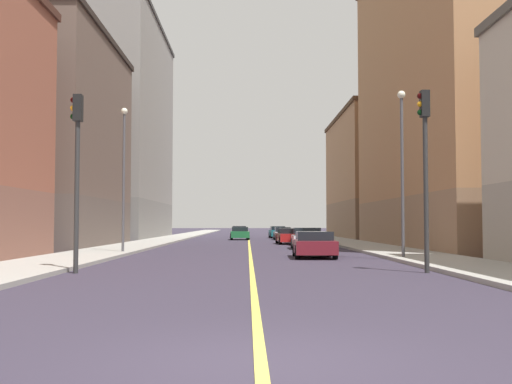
# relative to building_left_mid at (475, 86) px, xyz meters

# --- Properties ---
(ground_plane) EXTENTS (400.00, 400.00, 0.00)m
(ground_plane) POSITION_rel_building_left_mid_xyz_m (-15.74, -34.75, -11.23)
(ground_plane) COLOR #312B3A
(ground_plane) RESTS_ON ground
(sidewalk_left) EXTENTS (3.69, 168.00, 0.15)m
(sidewalk_left) POSITION_rel_building_left_mid_xyz_m (-7.66, 14.25, -11.15)
(sidewalk_left) COLOR #9E9B93
(sidewalk_left) RESTS_ON ground
(sidewalk_right) EXTENTS (3.69, 168.00, 0.15)m
(sidewalk_right) POSITION_rel_building_left_mid_xyz_m (-23.81, 14.25, -11.15)
(sidewalk_right) COLOR #9E9B93
(sidewalk_right) RESTS_ON ground
(lane_center_stripe) EXTENTS (0.16, 154.00, 0.01)m
(lane_center_stripe) POSITION_rel_building_left_mid_xyz_m (-15.74, 14.25, -11.22)
(lane_center_stripe) COLOR #E5D14C
(lane_center_stripe) RESTS_ON ground
(building_left_mid) EXTENTS (11.93, 26.00, 22.44)m
(building_left_mid) POSITION_rel_building_left_mid_xyz_m (0.00, 0.00, 0.00)
(building_left_mid) COLOR #8F6B4F
(building_left_mid) RESTS_ON ground
(building_left_far) EXTENTS (11.93, 21.30, 13.63)m
(building_left_far) POSITION_rel_building_left_mid_xyz_m (0.00, 25.30, -4.41)
(building_left_far) COLOR #8F6B4F
(building_left_far) RESTS_ON ground
(building_right_midblock) EXTENTS (11.93, 17.06, 14.87)m
(building_right_midblock) POSITION_rel_building_left_mid_xyz_m (-31.47, 0.80, -3.78)
(building_right_midblock) COLOR brown
(building_right_midblock) RESTS_ON ground
(building_right_distant) EXTENTS (11.93, 24.88, 23.84)m
(building_right_distant) POSITION_rel_building_left_mid_xyz_m (-31.47, 25.41, 0.70)
(building_right_distant) COLOR slate
(building_right_distant) RESTS_ON ground
(traffic_light_left_near) EXTENTS (0.40, 0.32, 6.13)m
(traffic_light_left_near) POSITION_rel_building_left_mid_xyz_m (-9.92, -21.75, -7.27)
(traffic_light_left_near) COLOR #2D2D2D
(traffic_light_left_near) RESTS_ON ground
(traffic_light_right_near) EXTENTS (0.40, 0.32, 5.96)m
(traffic_light_right_near) POSITION_rel_building_left_mid_xyz_m (-21.58, -21.75, -7.37)
(traffic_light_right_near) COLOR #2D2D2D
(traffic_light_right_near) RESTS_ON ground
(street_lamp_left_near) EXTENTS (0.36, 0.36, 7.51)m
(street_lamp_left_near) POSITION_rel_building_left_mid_xyz_m (-8.91, -14.73, -6.56)
(street_lamp_left_near) COLOR #4C4C51
(street_lamp_left_near) RESTS_ON ground
(street_lamp_right_near) EXTENTS (0.36, 0.36, 7.75)m
(street_lamp_right_near) POSITION_rel_building_left_mid_xyz_m (-22.57, -9.12, -6.43)
(street_lamp_right_near) COLOR #4C4C51
(street_lamp_right_near) RESTS_ON ground
(car_green) EXTENTS (2.00, 4.21, 1.27)m
(car_green) POSITION_rel_building_left_mid_xyz_m (-16.65, 19.50, -10.59)
(car_green) COLOR #1E6B38
(car_green) RESTS_ON ground
(car_silver) EXTENTS (1.78, 4.01, 1.25)m
(car_silver) POSITION_rel_building_left_mid_xyz_m (-12.33, 19.59, -10.61)
(car_silver) COLOR silver
(car_silver) RESTS_ON ground
(car_black) EXTENTS (1.99, 4.59, 1.32)m
(car_black) POSITION_rel_building_left_mid_xyz_m (-16.86, 30.84, -10.58)
(car_black) COLOR black
(car_black) RESTS_ON ground
(car_red) EXTENTS (2.00, 4.50, 1.24)m
(car_red) POSITION_rel_building_left_mid_xyz_m (-12.58, 6.67, -10.61)
(car_red) COLOR red
(car_red) RESTS_ON ground
(car_white) EXTENTS (2.03, 4.12, 1.36)m
(car_white) POSITION_rel_building_left_mid_xyz_m (-12.05, -2.54, -10.57)
(car_white) COLOR white
(car_white) RESTS_ON ground
(car_maroon) EXTENTS (2.06, 4.16, 1.26)m
(car_maroon) POSITION_rel_building_left_mid_xyz_m (-12.69, -12.77, -10.59)
(car_maroon) COLOR maroon
(car_maroon) RESTS_ON ground
(car_teal) EXTENTS (1.93, 4.16, 1.32)m
(car_teal) POSITION_rel_building_left_mid_xyz_m (-12.49, 26.49, -10.57)
(car_teal) COLOR #196670
(car_teal) RESTS_ON ground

